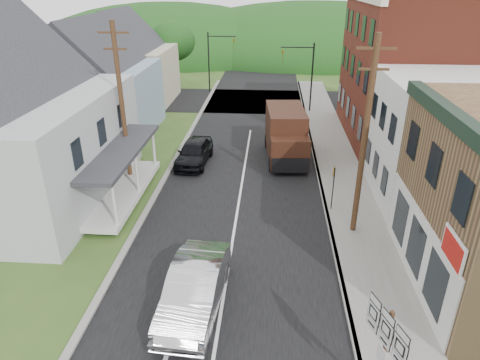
% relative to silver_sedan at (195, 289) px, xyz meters
% --- Properties ---
extents(ground, '(120.00, 120.00, 0.00)m').
position_rel_silver_sedan_xyz_m(ground, '(0.94, 2.13, -0.85)').
color(ground, '#2D4719').
rests_on(ground, ground).
extents(road, '(9.00, 90.00, 0.02)m').
position_rel_silver_sedan_xyz_m(road, '(0.94, 12.13, -0.85)').
color(road, black).
rests_on(road, ground).
extents(cross_road, '(60.00, 9.00, 0.02)m').
position_rel_silver_sedan_xyz_m(cross_road, '(0.94, 29.13, -0.85)').
color(cross_road, black).
rests_on(cross_road, ground).
extents(sidewalk_right, '(2.80, 55.00, 0.15)m').
position_rel_silver_sedan_xyz_m(sidewalk_right, '(6.84, 10.13, -0.77)').
color(sidewalk_right, slate).
rests_on(sidewalk_right, ground).
extents(curb_right, '(0.20, 55.00, 0.15)m').
position_rel_silver_sedan_xyz_m(curb_right, '(5.49, 10.13, -0.77)').
color(curb_right, slate).
rests_on(curb_right, ground).
extents(curb_left, '(0.30, 55.00, 0.12)m').
position_rel_silver_sedan_xyz_m(curb_left, '(-3.71, 10.13, -0.79)').
color(curb_left, slate).
rests_on(curb_left, ground).
extents(storefront_white, '(8.00, 7.00, 6.50)m').
position_rel_silver_sedan_xyz_m(storefront_white, '(12.24, 9.63, 2.40)').
color(storefront_white, silver).
rests_on(storefront_white, ground).
extents(storefront_red, '(8.00, 12.00, 10.00)m').
position_rel_silver_sedan_xyz_m(storefront_red, '(12.24, 19.13, 4.15)').
color(storefront_red, maroon).
rests_on(storefront_red, ground).
extents(house_gray, '(10.20, 12.24, 8.35)m').
position_rel_silver_sedan_xyz_m(house_gray, '(-11.06, 8.13, 3.39)').
color(house_gray, '#ACB0B2').
rests_on(house_gray, ground).
extents(house_blue, '(7.14, 8.16, 7.28)m').
position_rel_silver_sedan_xyz_m(house_blue, '(-10.06, 19.13, 2.85)').
color(house_blue, '#7F98AE').
rests_on(house_blue, ground).
extents(house_cream, '(7.14, 8.16, 7.28)m').
position_rel_silver_sedan_xyz_m(house_cream, '(-10.56, 28.13, 2.85)').
color(house_cream, '#B3AD8B').
rests_on(house_cream, ground).
extents(utility_pole_right, '(1.60, 0.26, 9.00)m').
position_rel_silver_sedan_xyz_m(utility_pole_right, '(6.54, 5.63, 3.81)').
color(utility_pole_right, '#472D19').
rests_on(utility_pole_right, ground).
extents(utility_pole_left, '(1.60, 0.26, 9.00)m').
position_rel_silver_sedan_xyz_m(utility_pole_left, '(-5.56, 10.13, 3.81)').
color(utility_pole_left, '#472D19').
rests_on(utility_pole_left, ground).
extents(traffic_signal_right, '(2.87, 0.20, 6.00)m').
position_rel_silver_sedan_xyz_m(traffic_signal_right, '(5.25, 25.63, 2.91)').
color(traffic_signal_right, black).
rests_on(traffic_signal_right, ground).
extents(traffic_signal_left, '(2.87, 0.20, 6.00)m').
position_rel_silver_sedan_xyz_m(traffic_signal_left, '(-3.36, 32.63, 2.91)').
color(traffic_signal_left, black).
rests_on(traffic_signal_left, ground).
extents(tree_left_c, '(5.80, 5.80, 8.41)m').
position_rel_silver_sedan_xyz_m(tree_left_c, '(-18.06, 22.13, 5.09)').
color(tree_left_c, '#382616').
rests_on(tree_left_c, ground).
extents(tree_left_d, '(4.80, 4.80, 6.94)m').
position_rel_silver_sedan_xyz_m(tree_left_d, '(-8.06, 34.13, 4.04)').
color(tree_left_d, '#382616').
rests_on(tree_left_d, ground).
extents(forested_ridge, '(90.00, 30.00, 16.00)m').
position_rel_silver_sedan_xyz_m(forested_ridge, '(0.94, 57.13, -0.85)').
color(forested_ridge, '#173610').
rests_on(forested_ridge, ground).
extents(silver_sedan, '(2.13, 5.25, 1.69)m').
position_rel_silver_sedan_xyz_m(silver_sedan, '(0.00, 0.00, 0.00)').
color(silver_sedan, '#B1B1B6').
rests_on(silver_sedan, ground).
extents(dark_sedan, '(2.15, 4.69, 1.56)m').
position_rel_silver_sedan_xyz_m(dark_sedan, '(-2.32, 13.24, -0.07)').
color(dark_sedan, black).
rests_on(dark_sedan, ground).
extents(delivery_van, '(2.82, 5.98, 3.25)m').
position_rel_silver_sedan_xyz_m(delivery_van, '(3.53, 14.54, 0.80)').
color(delivery_van, black).
rests_on(delivery_van, ground).
extents(route_sign_cluster, '(0.63, 1.70, 3.10)m').
position_rel_silver_sedan_xyz_m(route_sign_cluster, '(5.70, -3.38, 1.31)').
color(route_sign_cluster, '#472D19').
rests_on(route_sign_cluster, sidewalk_right).
extents(warning_sign, '(0.19, 0.66, 2.44)m').
position_rel_silver_sedan_xyz_m(warning_sign, '(5.72, 7.55, 0.86)').
color(warning_sign, black).
rests_on(warning_sign, sidewalk_right).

